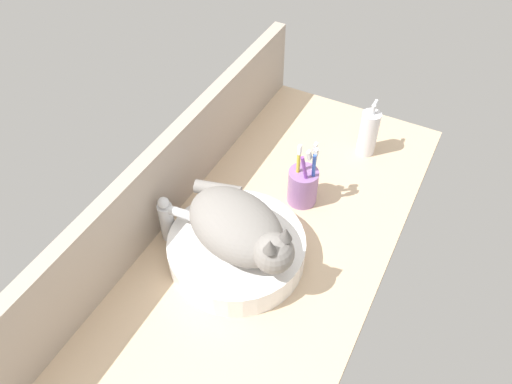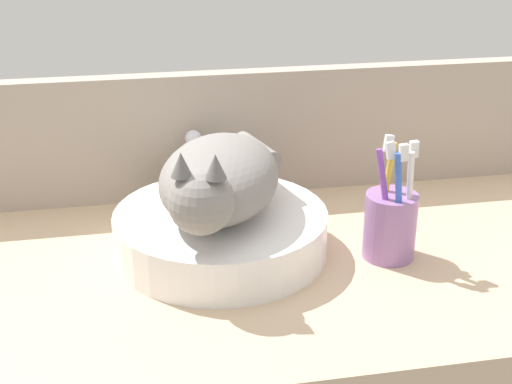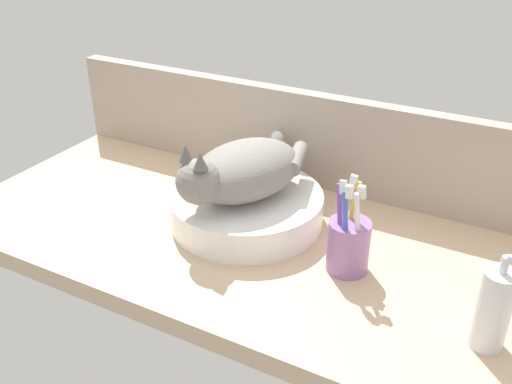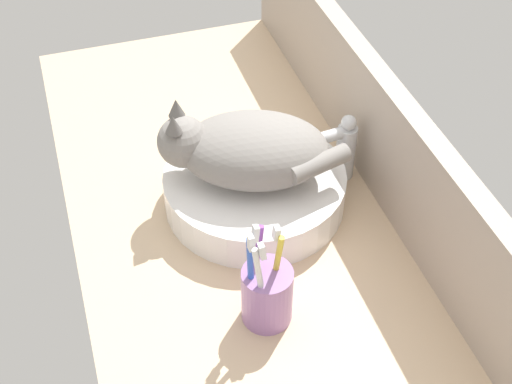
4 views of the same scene
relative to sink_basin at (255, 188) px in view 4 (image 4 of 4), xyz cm
name	(u,v)px [view 4 (image 4 of 4)]	position (x,y,z in cm)	size (l,w,h in cm)	color
ground_plane	(241,232)	(4.55, -3.90, -5.32)	(129.36, 56.79, 4.00)	#D1B28E
backsplash_panel	(389,145)	(4.55, 22.69, 7.69)	(129.36, 3.60, 22.02)	#AD9E8E
sink_basin	(255,188)	(0.00, 0.00, 0.00)	(31.87, 31.87, 6.65)	white
cat	(246,149)	(-0.38, -1.32, 9.08)	(24.33, 30.21, 14.00)	gray
faucet	(341,146)	(-1.80, 16.76, 3.98)	(3.96, 11.86, 13.60)	silver
toothbrush_cup	(266,293)	(24.36, -5.94, 2.17)	(7.73, 7.73, 18.72)	#996BA8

